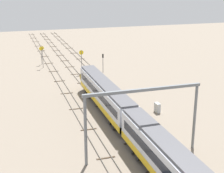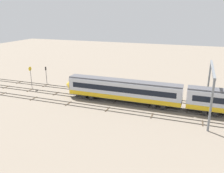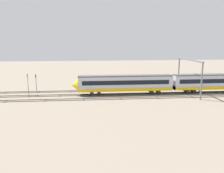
{
  "view_description": "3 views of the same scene",
  "coord_description": "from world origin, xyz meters",
  "px_view_note": "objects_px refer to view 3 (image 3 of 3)",
  "views": [
    {
      "loc": [
        -53.17,
        15.23,
        21.0
      ],
      "look_at": [
        0.26,
        -1.94,
        3.37
      ],
      "focal_mm": 53.78,
      "sensor_mm": 36.0,
      "label": 1
    },
    {
      "loc": [
        -15.59,
        44.57,
        18.24
      ],
      "look_at": [
        0.72,
        0.04,
        3.32
      ],
      "focal_mm": 37.67,
      "sensor_mm": 36.0,
      "label": 2
    },
    {
      "loc": [
        7.43,
        59.57,
        13.84
      ],
      "look_at": [
        1.65,
        -0.79,
        1.94
      ],
      "focal_mm": 38.39,
      "sensor_mm": 36.0,
      "label": 3
    }
  ],
  "objects_px": {
    "overhead_gantry": "(189,69)",
    "signal_light_trackside_departure": "(36,80)",
    "speed_sign_mid_trackside": "(28,81)",
    "relay_cabinet": "(134,85)"
  },
  "relations": [
    {
      "from": "overhead_gantry",
      "to": "relay_cabinet",
      "type": "xyz_separation_m",
      "value": [
        12.9,
        -8.16,
        -5.65
      ]
    },
    {
      "from": "signal_light_trackside_departure",
      "to": "relay_cabinet",
      "type": "relative_size",
      "value": 2.84
    },
    {
      "from": "signal_light_trackside_departure",
      "to": "speed_sign_mid_trackside",
      "type": "bearing_deg",
      "value": 79.58
    },
    {
      "from": "speed_sign_mid_trackside",
      "to": "signal_light_trackside_departure",
      "type": "distance_m",
      "value": 5.15
    },
    {
      "from": "overhead_gantry",
      "to": "speed_sign_mid_trackside",
      "type": "height_order",
      "value": "overhead_gantry"
    },
    {
      "from": "speed_sign_mid_trackside",
      "to": "signal_light_trackside_departure",
      "type": "bearing_deg",
      "value": -100.42
    },
    {
      "from": "overhead_gantry",
      "to": "relay_cabinet",
      "type": "bearing_deg",
      "value": -32.3
    },
    {
      "from": "speed_sign_mid_trackside",
      "to": "overhead_gantry",
      "type": "bearing_deg",
      "value": 177.62
    },
    {
      "from": "overhead_gantry",
      "to": "signal_light_trackside_departure",
      "type": "bearing_deg",
      "value": -9.45
    },
    {
      "from": "overhead_gantry",
      "to": "speed_sign_mid_trackside",
      "type": "distance_m",
      "value": 41.47
    }
  ]
}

